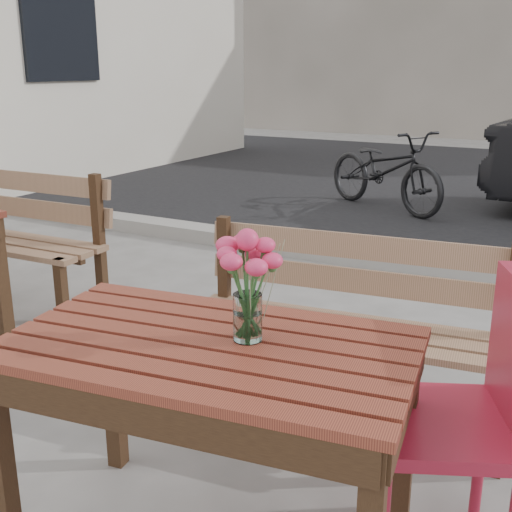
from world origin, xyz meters
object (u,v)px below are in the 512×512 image
Objects in this scene: red_chair at (473,405)px; main_vase at (247,272)px; main_table at (210,379)px; bicycle at (385,169)px.

main_vase reaches higher than red_chair.
main_table is at bearing -145.66° from main_vase.
red_chair reaches higher than main_table.
bicycle is (-1.11, 5.18, -0.17)m from main_table.
red_chair is 0.55× the size of bicycle.
red_chair reaches higher than bicycle.
main_table is 0.34m from main_vase.
main_table is at bearing -86.44° from red_chair.
main_table is 0.77m from red_chair.
main_vase is (0.09, 0.06, 0.32)m from main_table.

